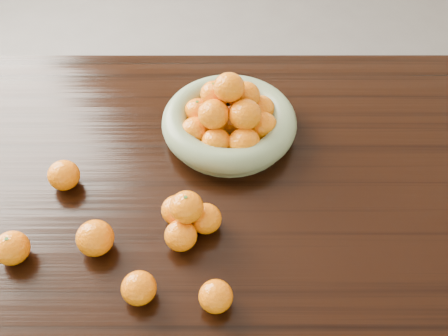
{
  "coord_description": "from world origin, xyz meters",
  "views": [
    {
      "loc": [
        0.02,
        -0.74,
        1.65
      ],
      "look_at": [
        0.02,
        -0.02,
        0.83
      ],
      "focal_mm": 40.0,
      "sensor_mm": 36.0,
      "label": 1
    }
  ],
  "objects_px": {
    "loose_orange_0": "(12,248)",
    "dining_table": "(216,207)",
    "fruit_bowl": "(230,119)",
    "orange_pyramid": "(188,218)"
  },
  "relations": [
    {
      "from": "loose_orange_0",
      "to": "dining_table",
      "type": "bearing_deg",
      "value": 25.44
    },
    {
      "from": "fruit_bowl",
      "to": "orange_pyramid",
      "type": "bearing_deg",
      "value": -107.08
    },
    {
      "from": "loose_orange_0",
      "to": "orange_pyramid",
      "type": "bearing_deg",
      "value": 10.75
    },
    {
      "from": "dining_table",
      "to": "orange_pyramid",
      "type": "distance_m",
      "value": 0.19
    },
    {
      "from": "dining_table",
      "to": "fruit_bowl",
      "type": "bearing_deg",
      "value": 78.26
    },
    {
      "from": "dining_table",
      "to": "orange_pyramid",
      "type": "relative_size",
      "value": 14.98
    },
    {
      "from": "orange_pyramid",
      "to": "loose_orange_0",
      "type": "xyz_separation_m",
      "value": [
        -0.35,
        -0.07,
        -0.01
      ]
    },
    {
      "from": "dining_table",
      "to": "loose_orange_0",
      "type": "bearing_deg",
      "value": -154.56
    },
    {
      "from": "dining_table",
      "to": "loose_orange_0",
      "type": "height_order",
      "value": "loose_orange_0"
    },
    {
      "from": "fruit_bowl",
      "to": "orange_pyramid",
      "type": "distance_m",
      "value": 0.31
    }
  ]
}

